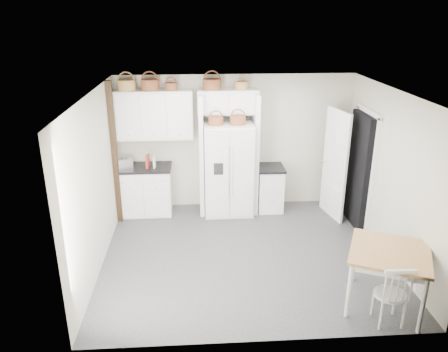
{
  "coord_description": "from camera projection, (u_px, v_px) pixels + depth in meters",
  "views": [
    {
      "loc": [
        -0.75,
        -6.12,
        3.69
      ],
      "look_at": [
        -0.32,
        0.4,
        1.21
      ],
      "focal_mm": 35.0,
      "sensor_mm": 36.0,
      "label": 1
    }
  ],
  "objects": [
    {
      "name": "bridge_cabinet",
      "position": [
        228.0,
        102.0,
        8.01
      ],
      "size": [
        1.12,
        0.34,
        0.45
      ],
      "primitive_type": "cube",
      "color": "silver",
      "rests_on": "wall_back"
    },
    {
      "name": "wall_left",
      "position": [
        96.0,
        183.0,
        6.47
      ],
      "size": [
        0.0,
        4.0,
        4.0
      ],
      "primitive_type": "plane",
      "rotation": [
        1.57,
        0.0,
        1.57
      ],
      "color": "#B6B3A3",
      "rests_on": "floor"
    },
    {
      "name": "cookbook_cream",
      "position": [
        154.0,
        162.0,
        8.11
      ],
      "size": [
        0.04,
        0.14,
        0.21
      ],
      "primitive_type": "cube",
      "rotation": [
        0.0,
        0.0,
        -0.07
      ],
      "color": "#F2EACC",
      "rests_on": "counter_left"
    },
    {
      "name": "upper_cabinet",
      "position": [
        155.0,
        115.0,
        8.01
      ],
      "size": [
        1.4,
        0.34,
        0.9
      ],
      "primitive_type": "cube",
      "color": "silver",
      "rests_on": "wall_back"
    },
    {
      "name": "wall_right",
      "position": [
        391.0,
        176.0,
        6.75
      ],
      "size": [
        0.0,
        4.0,
        4.0
      ],
      "primitive_type": "plane",
      "rotation": [
        1.57,
        0.0,
        -1.57
      ],
      "color": "#B6B3A3",
      "rests_on": "floor"
    },
    {
      "name": "door_slab",
      "position": [
        335.0,
        165.0,
        8.06
      ],
      "size": [
        0.21,
        0.79,
        2.05
      ],
      "primitive_type": "cube",
      "rotation": [
        0.0,
        0.0,
        -1.36
      ],
      "color": "white",
      "rests_on": "floor"
    },
    {
      "name": "basket_fridge_b",
      "position": [
        238.0,
        120.0,
        7.86
      ],
      "size": [
        0.29,
        0.29,
        0.16
      ],
      "primitive_type": "cylinder",
      "color": "brown",
      "rests_on": "refrigerator"
    },
    {
      "name": "dining_table",
      "position": [
        386.0,
        278.0,
        5.72
      ],
      "size": [
        1.3,
        1.3,
        0.81
      ],
      "primitive_type": "cube",
      "rotation": [
        0.0,
        0.0,
        -0.43
      ],
      "color": "olive",
      "rests_on": "floor"
    },
    {
      "name": "fridge_panel_right",
      "position": [
        255.0,
        154.0,
        8.27
      ],
      "size": [
        0.08,
        0.6,
        2.3
      ],
      "primitive_type": "cube",
      "color": "silver",
      "rests_on": "floor"
    },
    {
      "name": "basket_bridge_b",
      "position": [
        241.0,
        85.0,
        7.92
      ],
      "size": [
        0.24,
        0.24,
        0.14
      ],
      "primitive_type": "cylinder",
      "color": "olive",
      "rests_on": "bridge_cabinet"
    },
    {
      "name": "wall_back",
      "position": [
        235.0,
        142.0,
        8.47
      ],
      "size": [
        4.5,
        0.0,
        4.5
      ],
      "primitive_type": "plane",
      "rotation": [
        1.57,
        0.0,
        0.0
      ],
      "color": "#B6B3A3",
      "rests_on": "floor"
    },
    {
      "name": "refrigerator",
      "position": [
        228.0,
        169.0,
        8.28
      ],
      "size": [
        0.91,
        0.73,
        1.76
      ],
      "primitive_type": "cube",
      "color": "white",
      "rests_on": "floor"
    },
    {
      "name": "counter_right",
      "position": [
        270.0,
        168.0,
        8.39
      ],
      "size": [
        0.52,
        0.61,
        0.04
      ],
      "primitive_type": "cube",
      "color": "black",
      "rests_on": "base_cab_right"
    },
    {
      "name": "ceiling",
      "position": [
        248.0,
        93.0,
        6.15
      ],
      "size": [
        4.5,
        4.5,
        0.0
      ],
      "primitive_type": "plane",
      "color": "white",
      "rests_on": "wall_back"
    },
    {
      "name": "basket_upper_b",
      "position": [
        150.0,
        85.0,
        7.81
      ],
      "size": [
        0.33,
        0.33,
        0.19
      ],
      "primitive_type": "cylinder",
      "color": "brown",
      "rests_on": "upper_cabinet"
    },
    {
      "name": "basket_upper_c",
      "position": [
        171.0,
        86.0,
        7.85
      ],
      "size": [
        0.23,
        0.23,
        0.13
      ],
      "primitive_type": "cylinder",
      "color": "brown",
      "rests_on": "upper_cabinet"
    },
    {
      "name": "trim_post",
      "position": [
        115.0,
        155.0,
        7.73
      ],
      "size": [
        0.09,
        0.09,
        2.6
      ],
      "primitive_type": "cube",
      "color": "black",
      "rests_on": "floor"
    },
    {
      "name": "basket_fridge_a",
      "position": [
        216.0,
        121.0,
        7.83
      ],
      "size": [
        0.27,
        0.27,
        0.14
      ],
      "primitive_type": "cylinder",
      "color": "brown",
      "rests_on": "refrigerator"
    },
    {
      "name": "basket_upper_a",
      "position": [
        127.0,
        85.0,
        7.79
      ],
      "size": [
        0.33,
        0.33,
        0.19
      ],
      "primitive_type": "cylinder",
      "color": "olive",
      "rests_on": "upper_cabinet"
    },
    {
      "name": "doorway_void",
      "position": [
        360.0,
        170.0,
        7.77
      ],
      "size": [
        0.18,
        0.85,
        2.05
      ],
      "primitive_type": "cube",
      "color": "black",
      "rests_on": "floor"
    },
    {
      "name": "toaster",
      "position": [
        125.0,
        164.0,
        8.06
      ],
      "size": [
        0.32,
        0.23,
        0.2
      ],
      "primitive_type": "cube",
      "rotation": [
        0.0,
        0.0,
        0.25
      ],
      "color": "silver",
      "rests_on": "counter_left"
    },
    {
      "name": "basket_bridge_a",
      "position": [
        212.0,
        84.0,
        7.88
      ],
      "size": [
        0.34,
        0.34,
        0.19
      ],
      "primitive_type": "cylinder",
      "color": "brown",
      "rests_on": "bridge_cabinet"
    },
    {
      "name": "base_cab_left",
      "position": [
        146.0,
        191.0,
        8.39
      ],
      "size": [
        0.98,
        0.62,
        0.91
      ],
      "primitive_type": "cube",
      "color": "silver",
      "rests_on": "floor"
    },
    {
      "name": "counter_left",
      "position": [
        144.0,
        167.0,
        8.22
      ],
      "size": [
        1.02,
        0.66,
        0.04
      ],
      "primitive_type": "cube",
      "color": "black",
      "rests_on": "base_cab_left"
    },
    {
      "name": "base_cab_right",
      "position": [
        270.0,
        189.0,
        8.55
      ],
      "size": [
        0.48,
        0.57,
        0.84
      ],
      "primitive_type": "cube",
      "color": "silver",
      "rests_on": "floor"
    },
    {
      "name": "fridge_panel_left",
      "position": [
        201.0,
        155.0,
        8.21
      ],
      "size": [
        0.08,
        0.6,
        2.3
      ],
      "primitive_type": "cube",
      "color": "silver",
      "rests_on": "floor"
    },
    {
      "name": "cookbook_red",
      "position": [
        148.0,
        161.0,
        8.1
      ],
      "size": [
        0.07,
        0.17,
        0.25
      ],
      "primitive_type": "cube",
      "rotation": [
        0.0,
        0.0,
        -0.18
      ],
      "color": "#AA2E2A",
      "rests_on": "counter_left"
    },
    {
      "name": "floor",
      "position": [
        245.0,
        254.0,
        7.07
      ],
      "size": [
        4.5,
        4.5,
        0.0
      ],
      "primitive_type": "plane",
      "color": "#2A2A2E",
      "rests_on": "ground"
    },
    {
      "name": "windsor_chair",
      "position": [
        390.0,
        294.0,
        5.39
      ],
      "size": [
        0.41,
        0.38,
        0.82
      ],
      "primitive_type": "cube",
      "rotation": [
        0.0,
        0.0,
        -0.03
      ],
      "color": "silver",
      "rests_on": "floor"
    }
  ]
}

